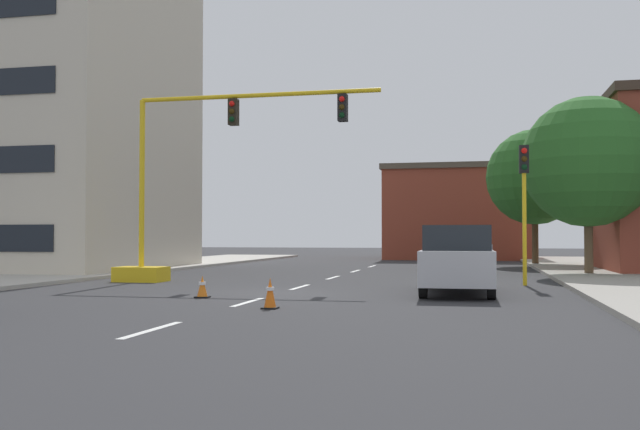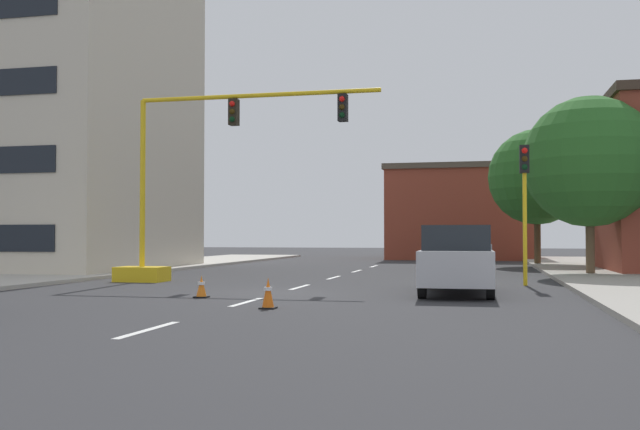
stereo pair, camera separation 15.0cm
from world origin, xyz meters
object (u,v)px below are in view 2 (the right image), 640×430
Objects in this scene: traffic_signal_gantry at (175,220)px; tree_right_mid at (589,162)px; traffic_light_pole_right at (525,182)px; tree_right_far at (537,177)px; traffic_cone_roadside_a at (268,293)px; pickup_truck_silver at (457,260)px; traffic_cone_roadside_b at (201,287)px.

tree_right_mid is at bearing 25.18° from traffic_signal_gantry.
traffic_light_pole_right is at bearing 4.25° from traffic_signal_gantry.
traffic_cone_roadside_a is at bearing -106.91° from tree_right_far.
tree_right_far is at bearing 51.38° from traffic_signal_gantry.
tree_right_far reaches higher than pickup_truck_silver.
traffic_light_pole_right is 11.71m from traffic_cone_roadside_a.
pickup_truck_silver is at bearing -100.32° from tree_right_far.
tree_right_far reaches higher than traffic_signal_gantry.
tree_right_mid is (2.99, 6.33, 1.28)m from traffic_light_pole_right.
traffic_cone_roadside_a is (-4.14, -5.30, -0.62)m from pickup_truck_silver.
traffic_light_pole_right is 16.83m from tree_right_far.
traffic_cone_roadside_b is at bearing -114.13° from tree_right_far.
traffic_cone_roadside_a is (-6.30, -9.35, -3.17)m from traffic_light_pole_right.
traffic_signal_gantry reaches higher than traffic_cone_roadside_a.
traffic_cone_roadside_b is (-8.95, -6.91, -3.23)m from traffic_light_pole_right.
tree_right_far is at bearing 97.51° from tree_right_mid.
traffic_signal_gantry is at bearing 126.15° from traffic_cone_roadside_a.
traffic_signal_gantry is 12.55m from traffic_light_pole_right.
tree_right_far reaches higher than traffic_cone_roadside_a.
tree_right_far is (-1.37, 10.36, 0.21)m from tree_right_mid.
tree_right_mid reaches higher than traffic_signal_gantry.
tree_right_mid is 18.76m from traffic_cone_roadside_a.
traffic_signal_gantry is 7.22m from traffic_cone_roadside_b.
tree_right_mid is 18.39m from traffic_cone_roadside_b.
tree_right_far is (14.07, 17.61, 2.73)m from traffic_signal_gantry.
tree_right_far is 10.68× the size of traffic_cone_roadside_a.
tree_right_mid is at bearing 63.65° from pickup_truck_silver.
traffic_signal_gantry is at bearing -175.75° from traffic_light_pole_right.
traffic_cone_roadside_a is (-7.92, -26.04, -4.67)m from tree_right_far.
traffic_cone_roadside_a is at bearing -123.95° from traffic_light_pole_right.
traffic_light_pole_right reaches higher than traffic_cone_roadside_b.
traffic_signal_gantry is 16.18× the size of traffic_cone_roadside_b.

